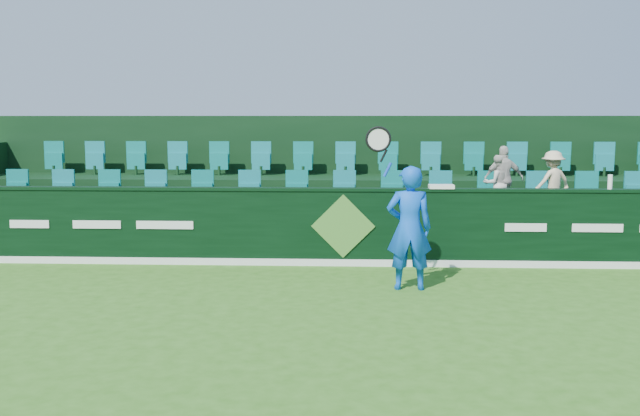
{
  "coord_description": "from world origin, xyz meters",
  "views": [
    {
      "loc": [
        0.16,
        -8.21,
        2.53
      ],
      "look_at": [
        -0.35,
        2.8,
        1.15
      ],
      "focal_mm": 40.0,
      "sensor_mm": 36.0,
      "label": 1
    }
  ],
  "objects_px": {
    "spectator_left": "(497,184)",
    "spectator_middle": "(504,179)",
    "towel": "(441,187)",
    "spectator_right": "(553,182)",
    "drinks_bottle": "(610,182)",
    "tennis_player": "(409,227)"
  },
  "relations": [
    {
      "from": "tennis_player",
      "to": "spectator_left",
      "type": "bearing_deg",
      "value": 57.11
    },
    {
      "from": "spectator_middle",
      "to": "towel",
      "type": "relative_size",
      "value": 2.93
    },
    {
      "from": "tennis_player",
      "to": "spectator_middle",
      "type": "xyz_separation_m",
      "value": [
        1.97,
        2.85,
        0.48
      ]
    },
    {
      "from": "spectator_middle",
      "to": "tennis_player",
      "type": "bearing_deg",
      "value": 54.4
    },
    {
      "from": "spectator_left",
      "to": "spectator_right",
      "type": "height_order",
      "value": "spectator_right"
    },
    {
      "from": "spectator_left",
      "to": "spectator_middle",
      "type": "xyz_separation_m",
      "value": [
        0.13,
        0.0,
        0.09
      ]
    },
    {
      "from": "spectator_left",
      "to": "drinks_bottle",
      "type": "relative_size",
      "value": 4.31
    },
    {
      "from": "spectator_left",
      "to": "spectator_right",
      "type": "relative_size",
      "value": 0.93
    },
    {
      "from": "spectator_left",
      "to": "spectator_middle",
      "type": "relative_size",
      "value": 0.86
    },
    {
      "from": "spectator_right",
      "to": "towel",
      "type": "distance_m",
      "value": 2.46
    },
    {
      "from": "drinks_bottle",
      "to": "spectator_left",
      "type": "bearing_deg",
      "value": 146.21
    },
    {
      "from": "spectator_middle",
      "to": "drinks_bottle",
      "type": "distance_m",
      "value": 1.91
    },
    {
      "from": "tennis_player",
      "to": "spectator_right",
      "type": "relative_size",
      "value": 2.17
    },
    {
      "from": "spectator_middle",
      "to": "spectator_right",
      "type": "xyz_separation_m",
      "value": [
        0.9,
        0.0,
        -0.05
      ]
    },
    {
      "from": "spectator_middle",
      "to": "towel",
      "type": "bearing_deg",
      "value": 40.06
    },
    {
      "from": "drinks_bottle",
      "to": "towel",
      "type": "bearing_deg",
      "value": 180.0
    },
    {
      "from": "drinks_bottle",
      "to": "spectator_middle",
      "type": "bearing_deg",
      "value": 144.06
    },
    {
      "from": "spectator_right",
      "to": "spectator_left",
      "type": "bearing_deg",
      "value": -22.03
    },
    {
      "from": "spectator_left",
      "to": "towel",
      "type": "xyz_separation_m",
      "value": [
        -1.16,
        -1.12,
        0.05
      ]
    },
    {
      "from": "tennis_player",
      "to": "spectator_right",
      "type": "bearing_deg",
      "value": 44.81
    },
    {
      "from": "towel",
      "to": "tennis_player",
      "type": "bearing_deg",
      "value": -111.51
    },
    {
      "from": "towel",
      "to": "drinks_bottle",
      "type": "distance_m",
      "value": 2.84
    }
  ]
}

